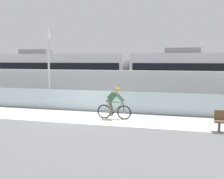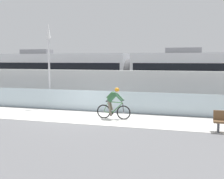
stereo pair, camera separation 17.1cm
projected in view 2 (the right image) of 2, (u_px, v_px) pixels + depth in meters
ground_plane at (81, 117)px, 15.17m from camera, size 200.00×200.00×0.00m
bike_path_deck at (81, 117)px, 15.17m from camera, size 32.00×3.20×0.01m
glass_parapet at (94, 101)px, 16.87m from camera, size 32.00×0.05×1.21m
concrete_barrier_wall at (103, 88)px, 18.53m from camera, size 32.00×0.36×2.34m
tram_rail_near at (114, 101)px, 21.01m from camera, size 32.00×0.08×0.01m
tram_rail_far at (119, 98)px, 22.38m from camera, size 32.00×0.08×0.01m
tram at (130, 75)px, 21.22m from camera, size 22.56×2.54×3.81m
cyclist_on_bike at (113, 103)px, 14.59m from camera, size 1.77×0.58×1.61m
lamp_post_antenna at (49, 55)px, 17.74m from camera, size 0.28×0.28×5.20m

